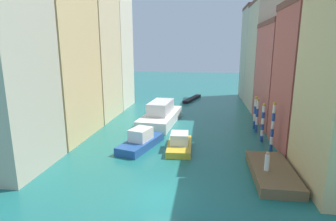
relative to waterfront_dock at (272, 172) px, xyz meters
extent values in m
plane|color=#1E6B66|center=(-8.30, 20.47, -0.38)|extent=(154.00, 154.00, 0.00)
cube|color=#DBB77A|center=(-21.94, 7.37, 10.30)|extent=(6.98, 9.41, 21.36)
cube|color=beige|center=(-21.94, 16.56, 10.38)|extent=(6.98, 8.24, 21.53)
cube|color=beige|center=(-21.94, 24.42, 8.90)|extent=(6.98, 7.06, 18.56)
cube|color=#B25147|center=(5.33, 7.07, 6.46)|extent=(6.98, 7.62, 13.69)
cube|color=brown|center=(5.33, 7.07, 13.64)|extent=(7.12, 7.77, 0.66)
cube|color=#B25147|center=(5.33, 16.37, 5.99)|extent=(6.98, 10.25, 12.75)
cube|color=brown|center=(5.33, 16.37, 12.65)|extent=(7.12, 10.45, 0.57)
cube|color=#BCB299|center=(5.33, 26.75, 8.08)|extent=(6.98, 10.18, 16.93)
cube|color=brown|center=(5.33, 26.75, 16.79)|extent=(7.12, 10.39, 0.49)
cube|color=#BCB299|center=(5.33, 36.10, 8.34)|extent=(6.98, 8.29, 17.44)
cube|color=brown|center=(5.33, 36.10, 17.33)|extent=(7.12, 8.46, 0.55)
cube|color=brown|center=(0.00, 0.00, 0.00)|extent=(3.09, 7.07, 0.77)
cylinder|color=white|center=(-0.59, -0.54, 1.01)|extent=(0.36, 0.36, 1.25)
sphere|color=tan|center=(-0.59, -0.54, 1.77)|extent=(0.26, 0.26, 0.26)
cylinder|color=#1E479E|center=(1.12, 5.54, 0.01)|extent=(0.28, 0.28, 0.78)
cylinder|color=white|center=(1.12, 5.54, 0.79)|extent=(0.28, 0.28, 0.78)
cylinder|color=#1E479E|center=(1.12, 5.54, 1.58)|extent=(0.28, 0.28, 0.78)
cylinder|color=white|center=(1.12, 5.54, 2.36)|extent=(0.28, 0.28, 0.78)
cylinder|color=#1E479E|center=(1.12, 5.54, 3.15)|extent=(0.28, 0.28, 0.78)
cylinder|color=white|center=(1.12, 5.54, 3.93)|extent=(0.28, 0.28, 0.78)
sphere|color=gold|center=(1.12, 5.54, 4.44)|extent=(0.31, 0.31, 0.31)
cylinder|color=#1E479E|center=(0.83, 8.57, -0.05)|extent=(0.32, 0.32, 0.66)
cylinder|color=white|center=(0.83, 8.57, 0.61)|extent=(0.32, 0.32, 0.66)
cylinder|color=#1E479E|center=(0.83, 8.57, 1.27)|extent=(0.32, 0.32, 0.66)
cylinder|color=white|center=(0.83, 8.57, 1.93)|extent=(0.32, 0.32, 0.66)
cylinder|color=#1E479E|center=(0.83, 8.57, 2.59)|extent=(0.32, 0.32, 0.66)
cylinder|color=white|center=(0.83, 8.57, 3.26)|extent=(0.32, 0.32, 0.66)
sphere|color=gold|center=(0.83, 8.57, 3.71)|extent=(0.35, 0.35, 0.35)
cylinder|color=#1E479E|center=(0.82, 11.92, 0.11)|extent=(0.28, 0.28, 0.98)
cylinder|color=white|center=(0.82, 11.92, 1.09)|extent=(0.28, 0.28, 0.98)
cylinder|color=#1E479E|center=(0.82, 11.92, 2.07)|extent=(0.28, 0.28, 0.98)
cylinder|color=white|center=(0.82, 11.92, 3.05)|extent=(0.28, 0.28, 0.98)
sphere|color=gold|center=(0.82, 11.92, 3.65)|extent=(0.31, 0.31, 0.31)
cylinder|color=#1E479E|center=(0.89, 13.65, 0.10)|extent=(0.32, 0.32, 0.96)
cylinder|color=white|center=(0.89, 13.65, 1.05)|extent=(0.32, 0.32, 0.96)
cylinder|color=#1E479E|center=(0.89, 13.65, 2.01)|extent=(0.32, 0.32, 0.96)
cylinder|color=white|center=(0.89, 13.65, 2.97)|extent=(0.32, 0.32, 0.96)
sphere|color=gold|center=(0.89, 13.65, 3.58)|extent=(0.36, 0.36, 0.36)
cube|color=white|center=(-11.31, 14.69, 0.30)|extent=(4.85, 10.85, 1.36)
cube|color=silver|center=(-11.31, 14.69, 1.79)|extent=(3.04, 5.60, 1.63)
cube|color=black|center=(-7.88, 32.37, -0.15)|extent=(3.25, 8.44, 0.47)
cube|color=gold|center=(-7.83, 5.05, -0.07)|extent=(2.55, 5.46, 0.63)
cube|color=silver|center=(-7.83, 5.05, 0.79)|extent=(1.83, 2.19, 1.08)
cube|color=#234C93|center=(-11.79, 5.04, 0.02)|extent=(3.96, 6.67, 0.80)
cube|color=silver|center=(-11.79, 5.04, 1.02)|extent=(2.32, 2.74, 1.21)
camera|label=1|loc=(-5.47, -20.73, 9.50)|focal=29.03mm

